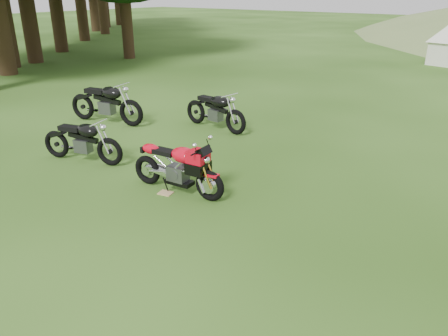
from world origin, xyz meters
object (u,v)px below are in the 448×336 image
Objects in this scene: sport_motorcycle at (177,163)px; vintage_moto_b at (215,109)px; plywood_board at (166,193)px; vintage_moto_a at (82,139)px; vintage_moto_d at (106,102)px.

sport_motorcycle is 0.92× the size of vintage_moto_b.
plywood_board is 3.88m from vintage_moto_b.
vintage_moto_b reaches higher than vintage_moto_a.
vintage_moto_d reaches higher than sport_motorcycle.
sport_motorcycle is 0.98× the size of vintage_moto_a.
vintage_moto_a reaches higher than plywood_board.
vintage_moto_b is at bearing 115.32° from plywood_board.
sport_motorcycle is at bearing -37.61° from vintage_moto_d.
vintage_moto_d is (-1.83, 2.09, 0.10)m from vintage_moto_a.
plywood_board is 0.11× the size of vintage_moto_d.
sport_motorcycle reaches higher than plywood_board.
vintage_moto_b is (-1.76, 3.29, -0.03)m from sport_motorcycle.
vintage_moto_a is at bearing 177.84° from plywood_board.
plywood_board is (-0.11, -0.19, -0.52)m from sport_motorcycle.
vintage_moto_a is at bearing -61.74° from vintage_moto_d.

